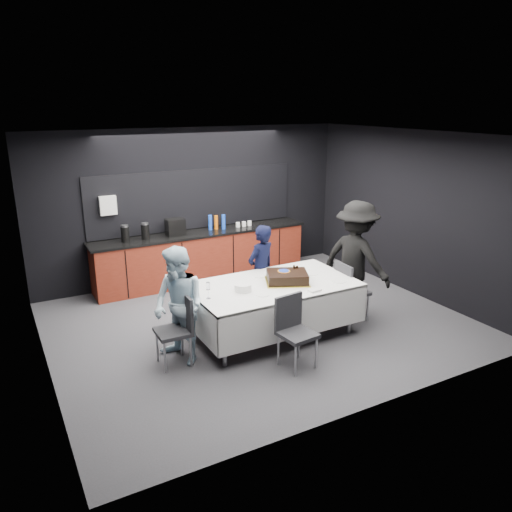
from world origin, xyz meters
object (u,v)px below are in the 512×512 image
(chair_near, at_px, (294,326))
(chair_left, at_px, (179,325))
(champagne_flute, at_px, (208,287))
(person_right, at_px, (356,259))
(plate_stack, at_px, (243,287))
(person_center, at_px, (261,270))
(party_table, at_px, (273,293))
(person_left, at_px, (179,306))
(chair_right, at_px, (349,287))
(cake_assembly, at_px, (287,277))

(chair_near, bearing_deg, chair_left, 149.69)
(champagne_flute, xyz_separation_m, person_right, (2.53, 0.10, -0.03))
(champagne_flute, height_order, chair_near, champagne_flute)
(plate_stack, height_order, person_right, person_right)
(chair_left, distance_m, chair_near, 1.46)
(person_center, bearing_deg, chair_near, 56.79)
(champagne_flute, xyz_separation_m, person_center, (1.23, 0.79, -0.21))
(person_center, bearing_deg, person_right, 133.68)
(party_table, bearing_deg, chair_left, -174.37)
(person_center, bearing_deg, person_left, 7.85)
(champagne_flute, relative_size, chair_left, 0.24)
(party_table, distance_m, person_center, 0.75)
(champagne_flute, height_order, person_center, person_center)
(chair_right, distance_m, person_left, 2.71)
(chair_right, relative_size, chair_near, 1.00)
(person_left, bearing_deg, cake_assembly, 72.10)
(champagne_flute, relative_size, person_right, 0.12)
(person_center, bearing_deg, champagne_flute, 14.17)
(party_table, relative_size, plate_stack, 9.94)
(person_center, distance_m, person_left, 1.84)
(cake_assembly, distance_m, person_left, 1.65)
(person_right, bearing_deg, cake_assembly, 76.82)
(champagne_flute, distance_m, chair_left, 0.61)
(cake_assembly, height_order, chair_right, cake_assembly)
(cake_assembly, xyz_separation_m, person_right, (1.30, 0.07, 0.05))
(cake_assembly, bearing_deg, plate_stack, -179.54)
(chair_near, height_order, person_right, person_right)
(party_table, distance_m, plate_stack, 0.54)
(party_table, relative_size, person_center, 1.60)
(party_table, bearing_deg, person_right, 1.05)
(person_right, bearing_deg, party_table, 74.73)
(chair_left, relative_size, person_left, 0.60)
(person_right, bearing_deg, chair_left, 77.00)
(plate_stack, height_order, champagne_flute, champagne_flute)
(champagne_flute, relative_size, chair_near, 0.24)
(person_right, bearing_deg, person_left, 76.23)
(chair_right, bearing_deg, person_center, 141.30)
(plate_stack, bearing_deg, chair_left, -174.37)
(chair_right, relative_size, person_left, 0.60)
(person_center, bearing_deg, chair_right, 122.71)
(party_table, bearing_deg, cake_assembly, -11.80)
(chair_left, relative_size, person_right, 0.51)
(party_table, bearing_deg, chair_right, -6.05)
(plate_stack, relative_size, chair_left, 0.25)
(party_table, xyz_separation_m, plate_stack, (-0.50, -0.05, 0.19))
(plate_stack, relative_size, person_center, 0.16)
(cake_assembly, relative_size, champagne_flute, 3.37)
(person_left, bearing_deg, chair_near, 37.70)
(champagne_flute, bearing_deg, chair_left, -171.26)
(person_right, bearing_deg, plate_stack, 75.88)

